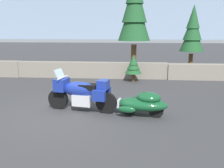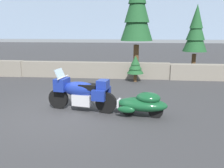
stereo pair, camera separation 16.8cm
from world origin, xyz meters
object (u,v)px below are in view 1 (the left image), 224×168
car_shaped_trailer (143,103)px  pine_tree_secondary (193,31)px  touring_motorcycle (81,92)px  pine_tree_tall (135,7)px

car_shaped_trailer → pine_tree_secondary: size_ratio=0.56×
touring_motorcycle → car_shaped_trailer: bearing=-10.4°
touring_motorcycle → pine_tree_tall: 7.36m
car_shaped_trailer → pine_tree_tall: 7.56m
pine_tree_tall → touring_motorcycle: bearing=-104.9°
pine_tree_secondary → car_shaped_trailer: bearing=-112.6°
car_shaped_trailer → pine_tree_tall: pine_tree_tall is taller
touring_motorcycle → car_shaped_trailer: 1.98m
car_shaped_trailer → pine_tree_tall: size_ratio=0.37×
touring_motorcycle → car_shaped_trailer: (1.93, -0.35, -0.21)m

